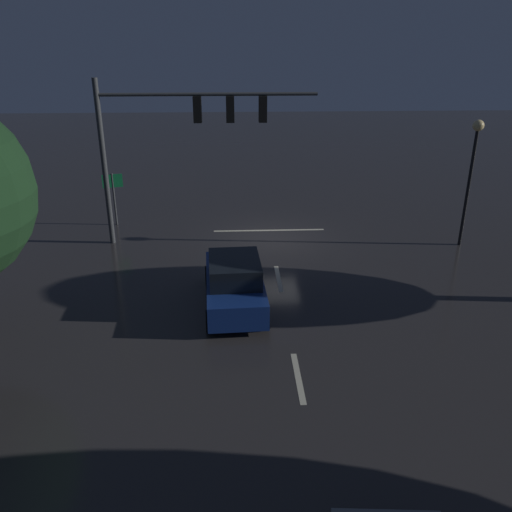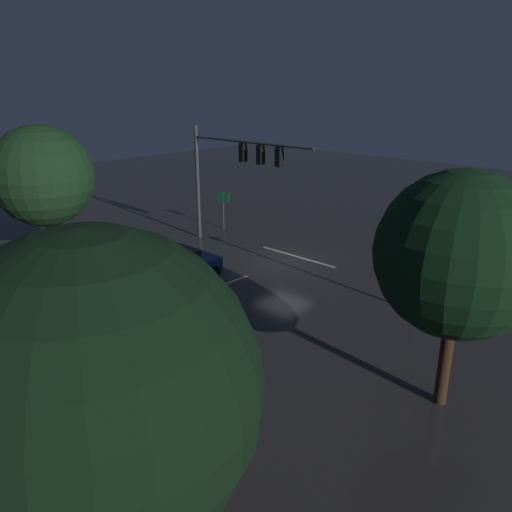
# 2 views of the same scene
# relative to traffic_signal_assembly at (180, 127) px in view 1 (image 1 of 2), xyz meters

# --- Properties ---
(ground_plane) EXTENTS (80.00, 80.00, 0.00)m
(ground_plane) POSITION_rel_traffic_signal_assembly_xyz_m (-3.63, -0.10, -4.84)
(ground_plane) COLOR #2D2B2B
(traffic_signal_assembly) EXTENTS (8.62, 0.47, 6.70)m
(traffic_signal_assembly) POSITION_rel_traffic_signal_assembly_xyz_m (0.00, 0.00, 0.00)
(traffic_signal_assembly) COLOR #383A3D
(traffic_signal_assembly) RESTS_ON ground_plane
(lane_dash_far) EXTENTS (0.16, 2.20, 0.01)m
(lane_dash_far) POSITION_rel_traffic_signal_assembly_xyz_m (-3.63, 3.90, -4.84)
(lane_dash_far) COLOR beige
(lane_dash_far) RESTS_ON ground_plane
(lane_dash_mid) EXTENTS (0.16, 2.20, 0.01)m
(lane_dash_mid) POSITION_rel_traffic_signal_assembly_xyz_m (-3.63, 9.90, -4.84)
(lane_dash_mid) COLOR beige
(lane_dash_mid) RESTS_ON ground_plane
(stop_bar) EXTENTS (5.00, 0.16, 0.01)m
(stop_bar) POSITION_rel_traffic_signal_assembly_xyz_m (-3.63, -1.18, -4.84)
(stop_bar) COLOR beige
(stop_bar) RESTS_ON ground_plane
(car_approaching) EXTENTS (2.08, 4.44, 1.70)m
(car_approaching) POSITION_rel_traffic_signal_assembly_xyz_m (-2.03, 5.86, -4.04)
(car_approaching) COLOR navy
(car_approaching) RESTS_ON ground_plane
(street_lamp_left_kerb) EXTENTS (0.44, 0.44, 5.18)m
(street_lamp_left_kerb) POSITION_rel_traffic_signal_assembly_xyz_m (-11.56, 0.92, -1.23)
(street_lamp_left_kerb) COLOR black
(street_lamp_left_kerb) RESTS_ON ground_plane
(route_sign) EXTENTS (0.89, 0.28, 2.44)m
(route_sign) POSITION_rel_traffic_signal_assembly_xyz_m (3.41, -2.29, -3.08)
(route_sign) COLOR #383A3D
(route_sign) RESTS_ON ground_plane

